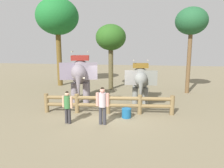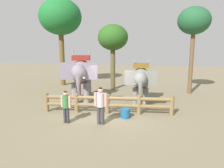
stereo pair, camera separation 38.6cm
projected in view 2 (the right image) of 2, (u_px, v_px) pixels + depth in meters
ground_plane at (107, 114)px, 11.18m from camera, size 60.00×60.00×0.00m
log_fence at (107, 103)px, 11.26m from camera, size 7.02×0.94×1.05m
elephant_near_left at (81, 73)px, 13.63m from camera, size 2.50×3.93×3.29m
elephant_center at (141, 79)px, 13.01m from camera, size 1.85×3.24×2.78m
tourist_woman_in_black at (101, 103)px, 9.59m from camera, size 0.63×0.35×1.78m
tourist_man_in_blue at (66, 105)px, 9.78m from camera, size 0.54×0.36×1.56m
tree_far_left at (60, 18)px, 18.61m from camera, size 3.77×3.77×7.80m
tree_back_center at (194, 22)px, 15.22m from camera, size 2.36×2.36×6.45m
tree_far_right at (113, 39)px, 17.07m from camera, size 2.48×2.48×5.38m
feed_bucket at (125, 113)px, 10.62m from camera, size 0.48×0.48×0.48m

